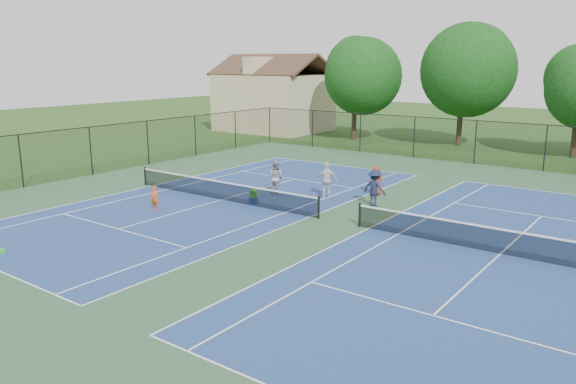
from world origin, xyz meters
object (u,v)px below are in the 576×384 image
Objects in this scene: tree_back_b at (464,65)px; bystander_c at (376,180)px; tree_back_a at (355,72)px; child_player at (155,198)px; clapboard_house at (273,100)px; bystander_a at (327,180)px; bystander_b at (374,188)px; instructor at (276,177)px; ball_crate at (254,201)px; ball_hopper at (254,194)px.

tree_back_b is 6.35× the size of bystander_c.
child_player is at bearing -80.08° from tree_back_a.
clapboard_house reaches higher than bystander_c.
bystander_a is at bearing -63.69° from tree_back_a.
instructor is at bearing 9.93° from bystander_b.
ball_hopper is at bearing 0.00° from ball_crate.
tree_back_b is 0.93× the size of clapboard_house.
bystander_b is 4.40× the size of ball_hopper.
bystander_a is 2.82m from bystander_b.
tree_back_a reaches higher than bystander_a.
tree_back_b is 19.35m from clapboard_house.
bystander_c reaches higher than ball_crate.
instructor is (7.48, -21.37, -5.11)m from tree_back_a.
clapboard_house reaches higher than ball_hopper.
child_player is (4.78, -27.34, -5.45)m from tree_back_a.
bystander_a is at bearing -87.25° from tree_back_b.
bystander_b reaches higher than bystander_c.
bystander_b reaches higher than child_player.
bystander_b is 5.29× the size of ball_crate.
tree_back_a is at bearing -90.77° from bystander_a.
bystander_c is (21.84, -19.29, -2.30)m from clapboard_house.
ball_crate is at bearing 52.30° from bystander_c.
tree_back_b is at bearing 69.16° from child_player.
bystander_a reaches higher than ball_hopper.
clapboard_house is 31.47m from bystander_b.
bystander_c is (2.84, -20.29, -5.81)m from tree_back_b.
instructor is 1.17× the size of bystander_c.
bystander_a reaches higher than bystander_b.
bystander_a is (1.07, -22.37, -5.66)m from tree_back_b.
ball_hopper reaches higher than ball_crate.
instructor is 5.38× the size of ball_crate.
bystander_b is 1.15× the size of bystander_c.
tree_back_a is 26.59× the size of ball_crate.
tree_back_b reaches higher than bystander_a.
tree_back_b is at bearing 87.32° from ball_crate.
tree_back_b is 23.10m from bystander_a.
clapboard_house is 30.51m from ball_crate.
clapboard_house is 28.47m from instructor.
bystander_c reaches higher than ball_hopper.
ball_hopper is at bearing 52.30° from bystander_c.
bystander_a reaches higher than instructor.
tree_back_a reaches higher than child_player.
tree_back_b is 30.24m from child_player.
ball_crate is (3.02, 3.74, -0.44)m from child_player.
tree_back_a reaches higher than ball_hopper.
clapboard_house is 31.37× the size of ball_crate.
tree_back_b reaches higher than ball_hopper.
tree_back_a is 23.29m from bystander_a.
child_player is 0.64× the size of bystander_b.
bystander_b is at bearing -57.80° from tree_back_a.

